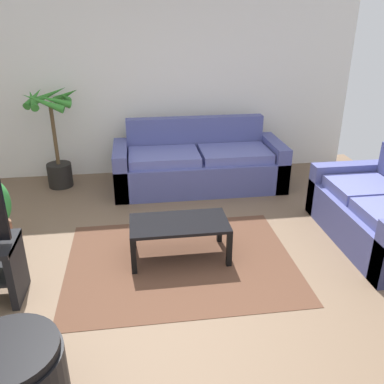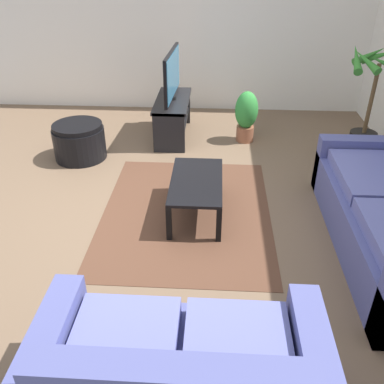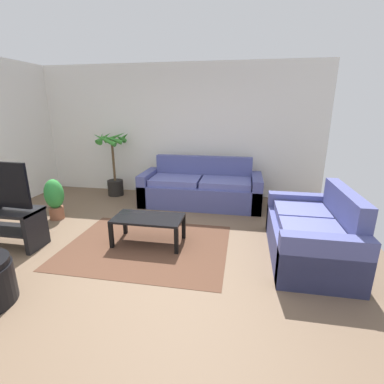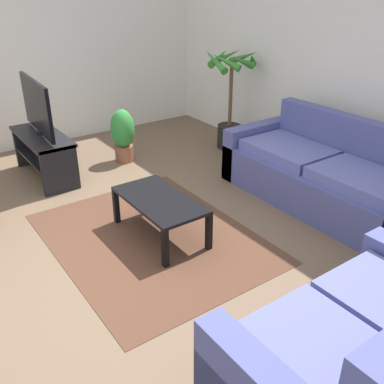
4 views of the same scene
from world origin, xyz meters
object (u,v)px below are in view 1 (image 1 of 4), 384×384
(couch_loveseat, at_px, (382,215))
(coffee_table, at_px, (179,227))
(couch_main, at_px, (199,165))
(ottoman, at_px, (12,377))
(potted_palm, at_px, (55,140))

(couch_loveseat, distance_m, coffee_table, 2.14)
(couch_main, xyz_separation_m, coffee_table, (-0.47, -1.77, 0.03))
(couch_loveseat, distance_m, ottoman, 3.68)
(couch_loveseat, relative_size, coffee_table, 1.70)
(coffee_table, distance_m, potted_palm, 2.52)
(couch_loveseat, relative_size, potted_palm, 1.18)
(potted_palm, relative_size, ottoman, 2.12)
(potted_palm, bearing_deg, couch_main, -7.89)
(coffee_table, bearing_deg, potted_palm, 125.36)
(ottoman, bearing_deg, coffee_table, 52.20)
(couch_main, relative_size, couch_loveseat, 1.41)
(potted_palm, bearing_deg, ottoman, -86.00)
(couch_main, bearing_deg, potted_palm, 172.11)
(couch_loveseat, xyz_separation_m, potted_palm, (-3.58, 2.02, 0.37))
(couch_loveseat, height_order, potted_palm, potted_palm)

